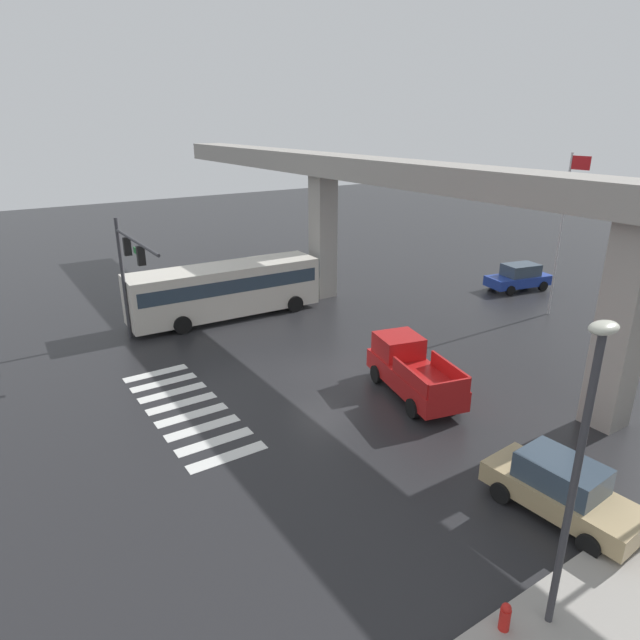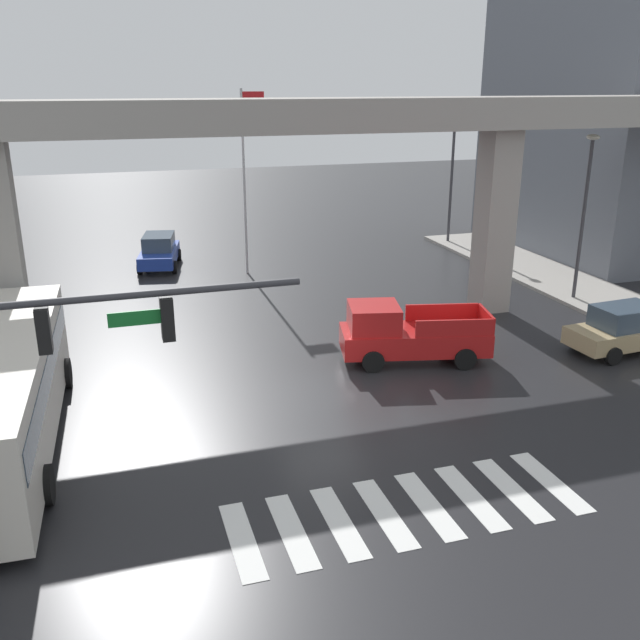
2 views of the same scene
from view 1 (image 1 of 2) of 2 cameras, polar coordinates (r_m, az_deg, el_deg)
name	(u,v)px [view 1 (image 1 of 2)]	position (r m, az deg, el deg)	size (l,w,h in m)	color
ground_plane	(322,371)	(24.76, 0.20, -5.33)	(120.00, 120.00, 0.00)	#232326
crosswalk_stripes	(187,409)	(22.29, -13.68, -8.99)	(8.25, 2.80, 0.01)	silver
elevated_overpass	(436,191)	(26.54, 11.95, 12.99)	(54.45, 2.38, 8.75)	#9E9991
pickup_truck	(411,370)	(22.86, 9.42, -5.14)	(5.40, 3.01, 2.08)	red
city_bus	(225,288)	(31.39, -9.80, 3.31)	(3.07, 10.88, 2.99)	beige
sedan_blue	(519,277)	(38.63, 19.97, 4.21)	(2.57, 4.56, 1.72)	#1E3899
sedan_tan	(561,488)	(17.55, 23.77, -15.71)	(4.41, 2.19, 1.72)	tan
traffic_signal_mast	(130,262)	(27.27, -19.16, 5.76)	(6.49, 0.32, 6.20)	#38383D
street_lamp_near_corner	(581,450)	(12.13, 25.43, -12.11)	(0.44, 0.70, 7.24)	#38383D
fire_hydrant	(505,619)	(14.15, 18.63, -27.33)	(0.24, 0.24, 0.85)	red
flagpole	(564,224)	(33.27, 23.96, 9.13)	(1.16, 0.12, 9.01)	silver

